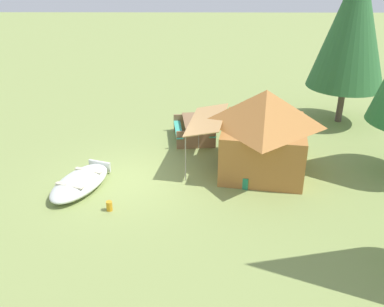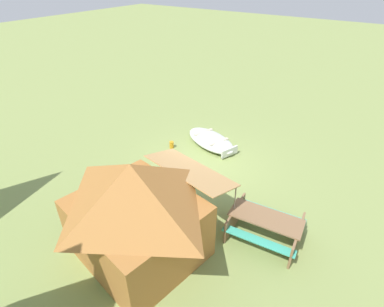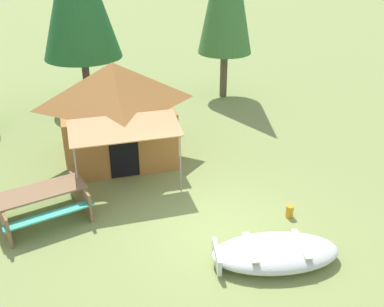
# 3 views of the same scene
# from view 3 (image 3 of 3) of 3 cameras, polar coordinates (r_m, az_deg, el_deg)

# --- Properties ---
(ground_plane) EXTENTS (80.00, 80.00, 0.00)m
(ground_plane) POSITION_cam_3_polar(r_m,az_deg,el_deg) (10.14, 2.41, -9.51)
(ground_plane) COLOR #83944F
(beached_rowboat) EXTENTS (2.84, 2.04, 0.43)m
(beached_rowboat) POSITION_cam_3_polar(r_m,az_deg,el_deg) (9.26, 10.50, -12.30)
(beached_rowboat) COLOR silver
(beached_rowboat) RESTS_ON ground_plane
(canvas_cabin_tent) EXTENTS (3.66, 4.34, 2.81)m
(canvas_cabin_tent) POSITION_cam_3_polar(r_m,az_deg,el_deg) (12.74, -9.74, 5.52)
(canvas_cabin_tent) COLOR #AB6D33
(canvas_cabin_tent) RESTS_ON ground_plane
(picnic_table) EXTENTS (2.10, 1.68, 0.76)m
(picnic_table) POSITION_cam_3_polar(r_m,az_deg,el_deg) (10.72, -18.63, -5.75)
(picnic_table) COLOR olive
(picnic_table) RESTS_ON ground_plane
(cooler_box) EXTENTS (0.53, 0.64, 0.39)m
(cooler_box) POSITION_cam_3_polar(r_m,az_deg,el_deg) (12.92, -3.22, 0.04)
(cooler_box) COLOR #237F58
(cooler_box) RESTS_ON ground_plane
(fuel_can) EXTENTS (0.21, 0.21, 0.29)m
(fuel_can) POSITION_cam_3_polar(r_m,az_deg,el_deg) (10.65, 12.35, -7.23)
(fuel_can) COLOR orange
(fuel_can) RESTS_ON ground_plane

